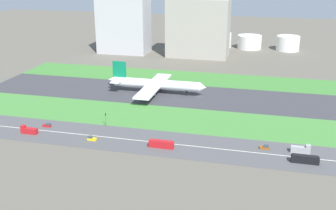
# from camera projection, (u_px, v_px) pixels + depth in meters

# --- Properties ---
(ground_plane) EXTENTS (800.00, 800.00, 0.00)m
(ground_plane) POSITION_uv_depth(u_px,v_px,m) (199.00, 97.00, 260.13)
(ground_plane) COLOR #5B564C
(runway) EXTENTS (280.00, 46.00, 0.10)m
(runway) POSITION_uv_depth(u_px,v_px,m) (199.00, 97.00, 260.11)
(runway) COLOR #38383D
(runway) RESTS_ON ground_plane
(grass_median_north) EXTENTS (280.00, 36.00, 0.10)m
(grass_median_north) POSITION_uv_depth(u_px,v_px,m) (209.00, 79.00, 297.63)
(grass_median_north) COLOR #3D7A33
(grass_median_north) RESTS_ON ground_plane
(grass_median_south) EXTENTS (280.00, 36.00, 0.10)m
(grass_median_south) POSITION_uv_depth(u_px,v_px,m) (186.00, 120.00, 222.59)
(grass_median_south) COLOR #427F38
(grass_median_south) RESTS_ON ground_plane
(highway) EXTENTS (280.00, 28.00, 0.10)m
(highway) POSITION_uv_depth(u_px,v_px,m) (172.00, 144.00, 193.31)
(highway) COLOR #4C4C4F
(highway) RESTS_ON ground_plane
(highway_centerline) EXTENTS (266.00, 0.50, 0.01)m
(highway_centerline) POSITION_uv_depth(u_px,v_px,m) (172.00, 144.00, 193.29)
(highway_centerline) COLOR silver
(highway_centerline) RESTS_ON highway
(airliner) EXTENTS (65.00, 56.00, 19.70)m
(airliner) POSITION_uv_depth(u_px,v_px,m) (154.00, 84.00, 264.69)
(airliner) COLOR white
(airliner) RESTS_ON runway
(truck_1) EXTENTS (8.40, 2.50, 4.00)m
(truck_1) POSITION_uv_depth(u_px,v_px,m) (301.00, 149.00, 184.16)
(truck_1) COLOR #99999E
(truck_1) RESTS_ON highway
(car_1) EXTENTS (4.40, 1.80, 2.00)m
(car_1) POSITION_uv_depth(u_px,v_px,m) (265.00, 147.00, 187.96)
(car_1) COLOR brown
(car_1) RESTS_ON highway
(truck_0) EXTENTS (8.40, 2.50, 4.00)m
(truck_0) POSITION_uv_depth(u_px,v_px,m) (29.00, 130.00, 204.51)
(truck_0) COLOR #B2191E
(truck_0) RESTS_ON highway
(bus_0) EXTENTS (11.60, 2.50, 3.50)m
(bus_0) POSITION_uv_depth(u_px,v_px,m) (161.00, 144.00, 189.02)
(bus_0) COLOR #B2191E
(bus_0) RESTS_ON highway
(bus_1) EXTENTS (11.60, 2.50, 3.50)m
(bus_1) POSITION_uv_depth(u_px,v_px,m) (305.00, 159.00, 174.71)
(bus_1) COLOR black
(bus_1) RESTS_ON highway
(car_0) EXTENTS (4.40, 1.80, 2.00)m
(car_0) POSITION_uv_depth(u_px,v_px,m) (91.00, 138.00, 197.17)
(car_0) COLOR yellow
(car_0) RESTS_ON highway
(car_2) EXTENTS (4.40, 1.80, 2.00)m
(car_2) POSITION_uv_depth(u_px,v_px,m) (47.00, 125.00, 212.90)
(car_2) COLOR #B2191E
(car_2) RESTS_ON highway
(traffic_light) EXTENTS (0.36, 0.50, 7.20)m
(traffic_light) POSITION_uv_depth(u_px,v_px,m) (106.00, 119.00, 212.47)
(traffic_light) COLOR #4C4C51
(traffic_light) RESTS_ON highway
(terminal_building) EXTENTS (44.77, 26.29, 49.78)m
(terminal_building) POSITION_uv_depth(u_px,v_px,m) (124.00, 25.00, 376.62)
(terminal_building) COLOR #B2B2B7
(terminal_building) RESTS_ON ground_plane
(hangar_building) EXTENTS (53.19, 27.66, 50.04)m
(hangar_building) POSITION_uv_depth(u_px,v_px,m) (198.00, 28.00, 360.93)
(hangar_building) COLOR #9E998E
(hangar_building) RESTS_ON ground_plane
(fuel_tank_west) EXTENTS (18.93, 18.93, 14.10)m
(fuel_tank_west) POSITION_uv_depth(u_px,v_px,m) (221.00, 40.00, 404.54)
(fuel_tank_west) COLOR silver
(fuel_tank_west) RESTS_ON ground_plane
(fuel_tank_centre) EXTENTS (22.82, 22.82, 12.76)m
(fuel_tank_centre) POSITION_uv_depth(u_px,v_px,m) (249.00, 42.00, 398.61)
(fuel_tank_centre) COLOR silver
(fuel_tank_centre) RESTS_ON ground_plane
(fuel_tank_east) EXTENTS (21.43, 21.43, 13.64)m
(fuel_tank_east) POSITION_uv_depth(u_px,v_px,m) (288.00, 43.00, 390.34)
(fuel_tank_east) COLOR silver
(fuel_tank_east) RESTS_ON ground_plane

